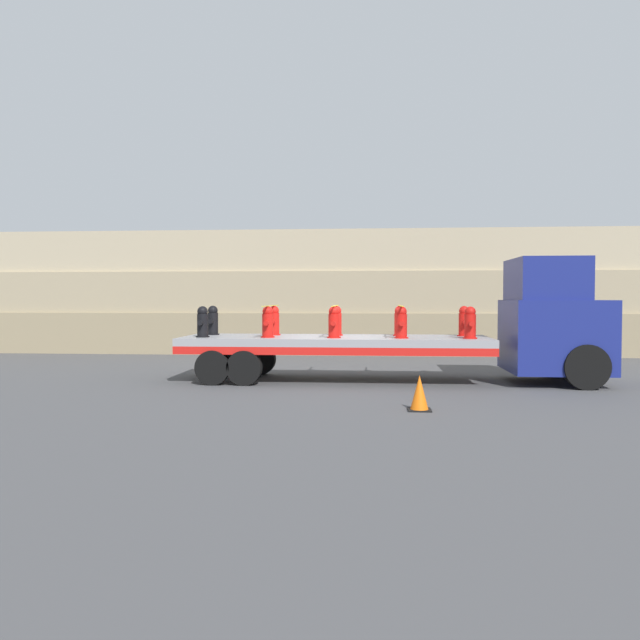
# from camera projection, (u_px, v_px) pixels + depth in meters

# --- Properties ---
(ground_plane) EXTENTS (120.00, 120.00, 0.00)m
(ground_plane) POSITION_uv_depth(u_px,v_px,m) (335.00, 380.00, 16.79)
(ground_plane) COLOR #474749
(rock_cliff) EXTENTS (60.00, 3.30, 4.90)m
(rock_cliff) POSITION_uv_depth(u_px,v_px,m) (348.00, 292.00, 25.46)
(rock_cliff) COLOR gray
(rock_cliff) RESTS_ON ground_plane
(truck_cab) EXTENTS (2.43, 2.65, 3.25)m
(truck_cab) POSITION_uv_depth(u_px,v_px,m) (556.00, 322.00, 16.25)
(truck_cab) COLOR navy
(truck_cab) RESTS_ON ground_plane
(flatbed_trailer) EXTENTS (8.18, 2.53, 1.18)m
(flatbed_trailer) POSITION_uv_depth(u_px,v_px,m) (317.00, 345.00, 16.80)
(flatbed_trailer) COLOR gray
(flatbed_trailer) RESTS_ON ground_plane
(fire_hydrant_black_near_0) EXTENTS (0.36, 0.58, 0.82)m
(fire_hydrant_black_near_0) POSITION_uv_depth(u_px,v_px,m) (203.00, 322.00, 16.50)
(fire_hydrant_black_near_0) COLOR black
(fire_hydrant_black_near_0) RESTS_ON flatbed_trailer
(fire_hydrant_black_far_0) EXTENTS (0.36, 0.58, 0.82)m
(fire_hydrant_black_far_0) POSITION_uv_depth(u_px,v_px,m) (213.00, 321.00, 17.56)
(fire_hydrant_black_far_0) COLOR black
(fire_hydrant_black_far_0) RESTS_ON flatbed_trailer
(fire_hydrant_red_near_1) EXTENTS (0.36, 0.58, 0.82)m
(fire_hydrant_red_near_1) POSITION_uv_depth(u_px,v_px,m) (268.00, 322.00, 16.35)
(fire_hydrant_red_near_1) COLOR red
(fire_hydrant_red_near_1) RESTS_ON flatbed_trailer
(fire_hydrant_red_far_1) EXTENTS (0.36, 0.58, 0.82)m
(fire_hydrant_red_far_1) POSITION_uv_depth(u_px,v_px,m) (274.00, 321.00, 17.41)
(fire_hydrant_red_far_1) COLOR red
(fire_hydrant_red_far_1) RESTS_ON flatbed_trailer
(fire_hydrant_red_near_2) EXTENTS (0.36, 0.58, 0.82)m
(fire_hydrant_red_near_2) POSITION_uv_depth(u_px,v_px,m) (334.00, 323.00, 16.20)
(fire_hydrant_red_near_2) COLOR red
(fire_hydrant_red_near_2) RESTS_ON flatbed_trailer
(fire_hydrant_red_far_2) EXTENTS (0.36, 0.58, 0.82)m
(fire_hydrant_red_far_2) POSITION_uv_depth(u_px,v_px,m) (336.00, 321.00, 17.27)
(fire_hydrant_red_far_2) COLOR red
(fire_hydrant_red_far_2) RESTS_ON flatbed_trailer
(fire_hydrant_red_near_3) EXTENTS (0.36, 0.58, 0.82)m
(fire_hydrant_red_near_3) POSITION_uv_depth(u_px,v_px,m) (401.00, 323.00, 16.06)
(fire_hydrant_red_near_3) COLOR red
(fire_hydrant_red_near_3) RESTS_ON flatbed_trailer
(fire_hydrant_red_far_3) EXTENTS (0.36, 0.58, 0.82)m
(fire_hydrant_red_far_3) POSITION_uv_depth(u_px,v_px,m) (400.00, 321.00, 17.12)
(fire_hydrant_red_far_3) COLOR red
(fire_hydrant_red_far_3) RESTS_ON flatbed_trailer
(fire_hydrant_red_near_4) EXTENTS (0.36, 0.58, 0.82)m
(fire_hydrant_red_near_4) POSITION_uv_depth(u_px,v_px,m) (470.00, 323.00, 15.91)
(fire_hydrant_red_near_4) COLOR red
(fire_hydrant_red_near_4) RESTS_ON flatbed_trailer
(fire_hydrant_red_far_4) EXTENTS (0.36, 0.58, 0.82)m
(fire_hydrant_red_far_4) POSITION_uv_depth(u_px,v_px,m) (464.00, 322.00, 16.97)
(fire_hydrant_red_far_4) COLOR red
(fire_hydrant_red_far_4) RESTS_ON flatbed_trailer
(cargo_strap_rear) EXTENTS (0.05, 2.63, 0.01)m
(cargo_strap_rear) POSITION_uv_depth(u_px,v_px,m) (271.00, 306.00, 16.87)
(cargo_strap_rear) COLOR yellow
(cargo_strap_rear) RESTS_ON fire_hydrant_red_near_1
(cargo_strap_middle) EXTENTS (0.05, 2.63, 0.01)m
(cargo_strap_middle) POSITION_uv_depth(u_px,v_px,m) (335.00, 306.00, 16.72)
(cargo_strap_middle) COLOR yellow
(cargo_strap_middle) RESTS_ON fire_hydrant_red_near_2
(cargo_strap_front) EXTENTS (0.05, 2.63, 0.01)m
(cargo_strap_front) POSITION_uv_depth(u_px,v_px,m) (401.00, 306.00, 16.57)
(cargo_strap_front) COLOR yellow
(cargo_strap_front) RESTS_ON fire_hydrant_red_near_3
(traffic_cone) EXTENTS (0.46, 0.46, 0.70)m
(traffic_cone) POSITION_uv_depth(u_px,v_px,m) (419.00, 393.00, 12.30)
(traffic_cone) COLOR black
(traffic_cone) RESTS_ON ground_plane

